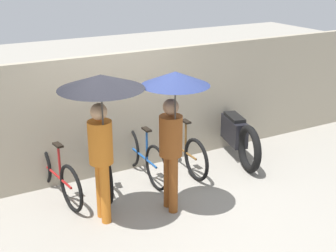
{
  "coord_description": "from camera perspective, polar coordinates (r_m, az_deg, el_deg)",
  "views": [
    {
      "loc": [
        -2.66,
        -5.0,
        3.4
      ],
      "look_at": [
        0.56,
        0.77,
        1.0
      ],
      "focal_mm": 50.0,
      "sensor_mm": 36.0,
      "label": 1
    }
  ],
  "objects": [
    {
      "name": "parked_bicycle_1",
      "position": [
        7.35,
        -8.25,
        -4.39
      ],
      "size": [
        0.55,
        1.83,
        1.0
      ],
      "rotation": [
        0.0,
        0.0,
        1.37
      ],
      "color": "black",
      "rests_on": "ground"
    },
    {
      "name": "ground_plane",
      "position": [
        6.6,
        -0.99,
        -11.02
      ],
      "size": [
        30.0,
        30.0,
        0.0
      ],
      "primitive_type": "plane",
      "color": "gray"
    },
    {
      "name": "parked_bicycle_3",
      "position": [
        7.89,
        1.46,
        -2.63
      ],
      "size": [
        0.44,
        1.74,
        1.08
      ],
      "rotation": [
        0.0,
        0.0,
        1.55
      ],
      "color": "black",
      "rests_on": "ground"
    },
    {
      "name": "pedestrian_center",
      "position": [
        6.1,
        0.66,
        2.33
      ],
      "size": [
        0.9,
        0.9,
        2.04
      ],
      "rotation": [
        0.0,
        0.0,
        3.04
      ],
      "color": "brown",
      "rests_on": "ground"
    },
    {
      "name": "parked_bicycle_2",
      "position": [
        7.58,
        -3.17,
        -3.56
      ],
      "size": [
        0.44,
        1.71,
        1.05
      ],
      "rotation": [
        0.0,
        0.0,
        1.56
      ],
      "color": "black",
      "rests_on": "ground"
    },
    {
      "name": "pedestrian_leading",
      "position": [
        5.85,
        -8.18,
        2.41
      ],
      "size": [
        1.07,
        1.07,
        2.07
      ],
      "rotation": [
        0.0,
        0.0,
        3.11
      ],
      "color": "#C66B1E",
      "rests_on": "ground"
    },
    {
      "name": "back_wall",
      "position": [
        7.57,
        -7.03,
        1.3
      ],
      "size": [
        11.23,
        0.12,
        1.99
      ],
      "color": "gray",
      "rests_on": "ground"
    },
    {
      "name": "parked_bicycle_0",
      "position": [
        7.18,
        -13.57,
        -5.64
      ],
      "size": [
        0.44,
        1.77,
        0.98
      ],
      "rotation": [
        0.0,
        0.0,
        1.69
      ],
      "color": "black",
      "rests_on": "ground"
    },
    {
      "name": "motorcycle",
      "position": [
        8.44,
        8.02,
        -0.79
      ],
      "size": [
        0.8,
        2.13,
        0.96
      ],
      "rotation": [
        0.0,
        0.0,
        1.31
      ],
      "color": "black",
      "rests_on": "ground"
    }
  ]
}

